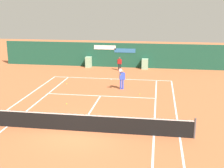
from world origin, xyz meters
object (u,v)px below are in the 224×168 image
tennis_ball_mid_court (140,94)px  tennis_ball_near_service_line (67,104)px  ball_kid_centre_post (120,63)px  player_on_baseline (122,78)px  tennis_ball_by_sideline (66,84)px

tennis_ball_mid_court → tennis_ball_near_service_line: same height
ball_kid_centre_post → tennis_ball_mid_court: ball_kid_centre_post is taller
player_on_baseline → tennis_ball_mid_court: 2.14m
tennis_ball_by_sideline → tennis_ball_near_service_line: bearing=-73.0°
player_on_baseline → tennis_ball_near_service_line: bearing=34.0°
player_on_baseline → tennis_ball_near_service_line: 5.39m
ball_kid_centre_post → tennis_ball_near_service_line: bearing=88.5°
player_on_baseline → tennis_ball_near_service_line: size_ratio=26.63×
tennis_ball_mid_court → tennis_ball_near_service_line: (-4.71, -3.01, 0.00)m
ball_kid_centre_post → tennis_ball_near_service_line: size_ratio=20.10×
ball_kid_centre_post → tennis_ball_near_service_line: 11.32m
ball_kid_centre_post → tennis_ball_by_sideline: bearing=67.6°
tennis_ball_by_sideline → tennis_ball_mid_court: (6.27, -2.11, 0.00)m
tennis_ball_by_sideline → tennis_ball_near_service_line: size_ratio=1.00×
ball_kid_centre_post → player_on_baseline: bearing=108.3°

